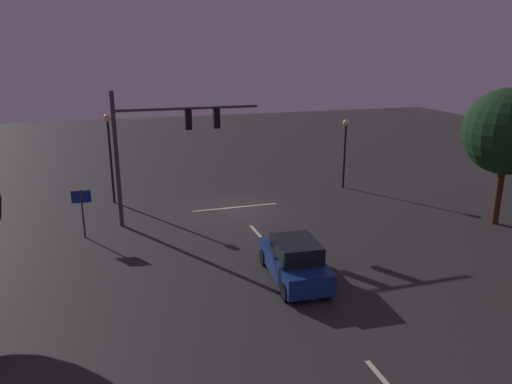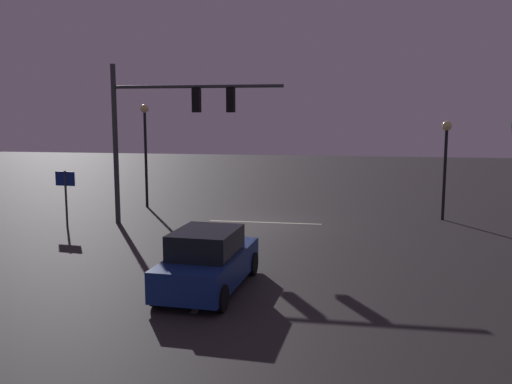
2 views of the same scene
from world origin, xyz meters
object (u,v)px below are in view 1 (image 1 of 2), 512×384
at_px(traffic_signal_assembly, 162,135).
at_px(street_lamp_left_kerb, 345,140).
at_px(street_lamp_right_kerb, 109,142).
at_px(car_approaching, 295,261).
at_px(route_sign, 82,203).
at_px(tree_left_near, 508,132).

bearing_deg(traffic_signal_assembly, street_lamp_left_kerb, -165.10).
distance_m(traffic_signal_assembly, street_lamp_left_kerb, 12.43).
xyz_separation_m(street_lamp_left_kerb, street_lamp_right_kerb, (14.50, -1.02, 0.48)).
xyz_separation_m(car_approaching, route_sign, (8.07, -7.17, 0.95)).
height_order(car_approaching, street_lamp_left_kerb, street_lamp_left_kerb).
bearing_deg(street_lamp_left_kerb, street_lamp_right_kerb, -4.00).
height_order(street_lamp_left_kerb, route_sign, street_lamp_left_kerb).
bearing_deg(route_sign, car_approaching, 138.36).
height_order(traffic_signal_assembly, car_approaching, traffic_signal_assembly).
distance_m(traffic_signal_assembly, route_sign, 5.14).
bearing_deg(route_sign, traffic_signal_assembly, -163.89).
distance_m(traffic_signal_assembly, tree_left_near, 17.25).
relative_size(traffic_signal_assembly, route_sign, 3.07).
bearing_deg(tree_left_near, car_approaching, 13.27).
xyz_separation_m(traffic_signal_assembly, route_sign, (4.10, 1.18, -2.86)).
height_order(traffic_signal_assembly, route_sign, traffic_signal_assembly).
bearing_deg(car_approaching, traffic_signal_assembly, -64.61).
distance_m(street_lamp_right_kerb, route_sign, 5.91).
bearing_deg(tree_left_near, street_lamp_right_kerb, -26.95).
bearing_deg(traffic_signal_assembly, tree_left_near, 161.63).
bearing_deg(street_lamp_left_kerb, tree_left_near, 117.24).
xyz_separation_m(route_sign, tree_left_near, (-20.47, 4.25, 3.10)).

